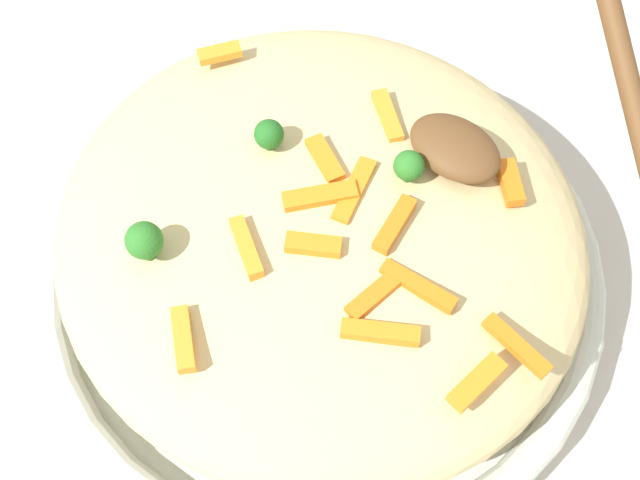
% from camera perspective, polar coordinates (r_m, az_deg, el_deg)
% --- Properties ---
extents(ground_plane, '(2.40, 2.40, 0.00)m').
position_cam_1_polar(ground_plane, '(0.56, 0.00, -3.55)').
color(ground_plane, beige).
extents(serving_bowl, '(0.36, 0.36, 0.05)m').
position_cam_1_polar(serving_bowl, '(0.54, 0.00, -2.41)').
color(serving_bowl, silver).
rests_on(serving_bowl, ground_plane).
extents(pasta_mound, '(0.32, 0.31, 0.08)m').
position_cam_1_polar(pasta_mound, '(0.49, 0.00, 0.51)').
color(pasta_mound, '#DBC689').
rests_on(pasta_mound, serving_bowl).
extents(carrot_piece_0, '(0.03, 0.03, 0.01)m').
position_cam_1_polar(carrot_piece_0, '(0.43, -9.67, -6.58)').
color(carrot_piece_0, orange).
rests_on(carrot_piece_0, pasta_mound).
extents(carrot_piece_1, '(0.01, 0.04, 0.01)m').
position_cam_1_polar(carrot_piece_1, '(0.43, 3.92, -3.72)').
color(carrot_piece_1, orange).
rests_on(carrot_piece_1, pasta_mound).
extents(carrot_piece_2, '(0.03, 0.04, 0.01)m').
position_cam_1_polar(carrot_piece_2, '(0.46, -0.37, 3.31)').
color(carrot_piece_2, orange).
rests_on(carrot_piece_2, pasta_mound).
extents(carrot_piece_3, '(0.04, 0.03, 0.01)m').
position_cam_1_polar(carrot_piece_3, '(0.49, 4.69, 8.56)').
color(carrot_piece_3, orange).
rests_on(carrot_piece_3, pasta_mound).
extents(carrot_piece_4, '(0.03, 0.03, 0.01)m').
position_cam_1_polar(carrot_piece_4, '(0.48, 13.03, 3.90)').
color(carrot_piece_4, orange).
rests_on(carrot_piece_4, pasta_mound).
extents(carrot_piece_5, '(0.03, 0.02, 0.01)m').
position_cam_1_polar(carrot_piece_5, '(0.47, 0.35, 5.62)').
color(carrot_piece_5, orange).
rests_on(carrot_piece_5, pasta_mound).
extents(carrot_piece_6, '(0.04, 0.01, 0.01)m').
position_cam_1_polar(carrot_piece_6, '(0.44, 6.79, -3.20)').
color(carrot_piece_6, orange).
rests_on(carrot_piece_6, pasta_mound).
extents(carrot_piece_7, '(0.04, 0.03, 0.01)m').
position_cam_1_polar(carrot_piece_7, '(0.44, -5.11, -0.53)').
color(carrot_piece_7, orange).
rests_on(carrot_piece_7, pasta_mound).
extents(carrot_piece_8, '(0.01, 0.03, 0.01)m').
position_cam_1_polar(carrot_piece_8, '(0.42, 10.79, -9.65)').
color(carrot_piece_8, orange).
rests_on(carrot_piece_8, pasta_mound).
extents(carrot_piece_9, '(0.04, 0.03, 0.01)m').
position_cam_1_polar(carrot_piece_9, '(0.42, 4.18, -6.40)').
color(carrot_piece_9, orange).
rests_on(carrot_piece_9, pasta_mound).
extents(carrot_piece_10, '(0.02, 0.04, 0.01)m').
position_cam_1_polar(carrot_piece_10, '(0.45, 5.18, 1.08)').
color(carrot_piece_10, orange).
rests_on(carrot_piece_10, pasta_mound).
extents(carrot_piece_11, '(0.04, 0.01, 0.01)m').
position_cam_1_polar(carrot_piece_11, '(0.44, 13.76, -6.69)').
color(carrot_piece_11, orange).
rests_on(carrot_piece_11, pasta_mound).
extents(carrot_piece_12, '(0.02, 0.04, 0.01)m').
position_cam_1_polar(carrot_piece_12, '(0.46, 2.36, 3.43)').
color(carrot_piece_12, orange).
rests_on(carrot_piece_12, pasta_mound).
extents(carrot_piece_13, '(0.03, 0.03, 0.01)m').
position_cam_1_polar(carrot_piece_13, '(0.44, -0.47, -0.35)').
color(carrot_piece_13, orange).
rests_on(carrot_piece_13, pasta_mound).
extents(carrot_piece_14, '(0.02, 0.03, 0.01)m').
position_cam_1_polar(carrot_piece_14, '(0.53, -6.97, 12.72)').
color(carrot_piece_14, orange).
rests_on(carrot_piece_14, pasta_mound).
extents(broccoli_floret_0, '(0.02, 0.02, 0.03)m').
position_cam_1_polar(broccoli_floret_0, '(0.44, -12.05, -0.07)').
color(broccoli_floret_0, '#296820').
rests_on(broccoli_floret_0, pasta_mound).
extents(broccoli_floret_1, '(0.02, 0.02, 0.02)m').
position_cam_1_polar(broccoli_floret_1, '(0.47, -3.55, 7.28)').
color(broccoli_floret_1, '#205B1C').
rests_on(broccoli_floret_1, pasta_mound).
extents(broccoli_floret_2, '(0.02, 0.02, 0.02)m').
position_cam_1_polar(broccoli_floret_2, '(0.46, 6.16, 5.10)').
color(broccoli_floret_2, '#296820').
rests_on(broccoli_floret_2, pasta_mound).
extents(serving_spoon, '(0.16, 0.15, 0.11)m').
position_cam_1_polar(serving_spoon, '(0.47, 13.76, 8.65)').
color(serving_spoon, brown).
rests_on(serving_spoon, pasta_mound).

